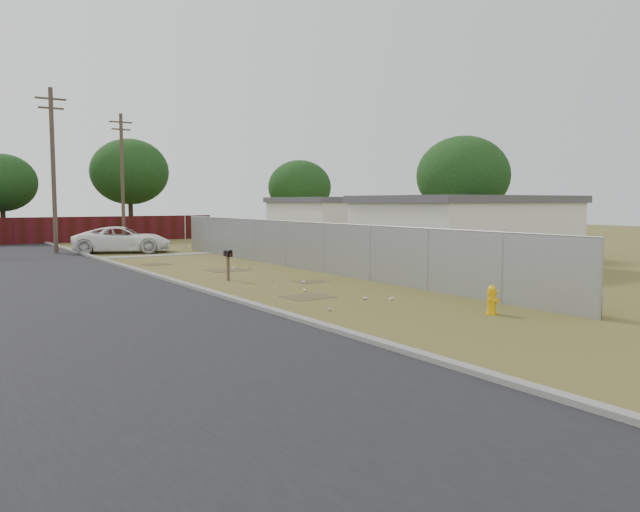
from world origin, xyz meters
TOP-DOWN VIEW (x-y plane):
  - ground at (0.00, 0.00)m, footprint 120.00×120.00m
  - street at (-6.76, 8.05)m, footprint 15.10×60.00m
  - chainlink_fence at (3.12, 1.03)m, footprint 0.10×27.06m
  - utility_poles at (-3.67, 20.67)m, footprint 12.60×8.24m
  - houses at (9.70, 3.13)m, footprint 9.30×17.24m
  - horizon_trees at (0.84, 23.56)m, footprint 33.32×31.94m
  - fire_hydrant at (1.57, -10.00)m, footprint 0.36×0.36m
  - mailbox at (-1.15, -0.15)m, footprint 0.18×0.49m
  - pickup_truck at (-0.78, 14.50)m, footprint 5.80×4.26m
  - scattered_litter at (0.29, -2.68)m, footprint 3.12×10.80m

SIDE VIEW (x-z plane):
  - ground at x=0.00m, z-range 0.00..0.00m
  - street at x=-6.76m, z-range -0.04..0.08m
  - scattered_litter at x=0.29m, z-range 0.01..0.08m
  - fire_hydrant at x=1.57m, z-range -0.03..0.75m
  - pickup_truck at x=-0.78m, z-range 0.00..1.46m
  - chainlink_fence at x=3.12m, z-range -0.21..1.81m
  - mailbox at x=-1.15m, z-range 0.33..1.46m
  - houses at x=9.70m, z-range 0.01..3.11m
  - horizon_trees at x=0.84m, z-range 0.74..8.52m
  - utility_poles at x=-3.67m, z-range 0.19..9.19m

